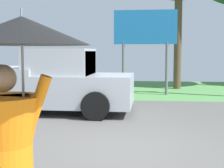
{
  "coord_description": "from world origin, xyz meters",
  "views": [
    {
      "loc": [
        0.49,
        -6.0,
        1.8
      ],
      "look_at": [
        -0.33,
        1.0,
        1.1
      ],
      "focal_mm": 52.61,
      "sensor_mm": 36.0,
      "label": 1
    }
  ],
  "objects": [
    {
      "name": "ground_plane",
      "position": [
        0.0,
        2.95,
        -0.05
      ],
      "size": [
        40.0,
        22.0,
        0.2
      ],
      "color": "#565451"
    },
    {
      "name": "monk_pedestrian",
      "position": [
        -0.62,
        -3.56,
        1.13
      ],
      "size": [
        1.11,
        1.06,
        2.13
      ],
      "rotation": [
        0.0,
        0.0,
        0.27
      ],
      "color": "orange",
      "rests_on": "ground_plane"
    },
    {
      "name": "pickup_truck",
      "position": [
        -2.6,
        3.39,
        0.87
      ],
      "size": [
        5.2,
        2.28,
        1.88
      ],
      "rotation": [
        0.0,
        0.0,
        0.12
      ],
      "color": "#ADB2BA",
      "rests_on": "ground_plane"
    },
    {
      "name": "roadside_billboard",
      "position": [
        0.26,
        7.75,
        2.55
      ],
      "size": [
        2.6,
        0.12,
        3.5
      ],
      "color": "slate",
      "rests_on": "ground_plane"
    }
  ]
}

